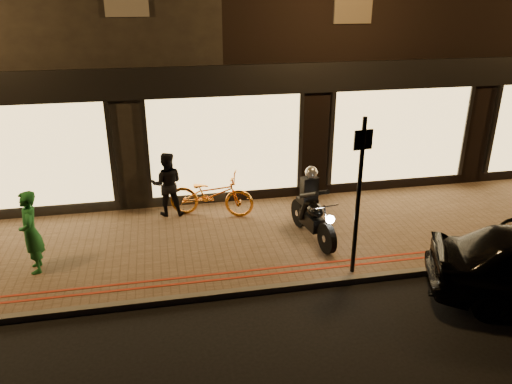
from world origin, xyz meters
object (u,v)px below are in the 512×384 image
at_px(motorcycle, 312,212).
at_px(person_green, 31,232).
at_px(bicycle_gold, 211,194).
at_px(sign_post, 359,190).

bearing_deg(motorcycle, person_green, 173.34).
bearing_deg(bicycle_gold, motorcycle, -110.26).
relative_size(sign_post, bicycle_gold, 1.51).
bearing_deg(sign_post, person_green, 168.17).
xyz_separation_m(motorcycle, person_green, (-5.53, -0.25, 0.19)).
relative_size(bicycle_gold, person_green, 1.24).
xyz_separation_m(sign_post, bicycle_gold, (-2.32, 3.05, -1.15)).
bearing_deg(person_green, bicycle_gold, 105.07).
height_order(bicycle_gold, person_green, person_green).
relative_size(motorcycle, sign_post, 0.64).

